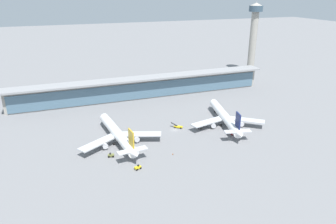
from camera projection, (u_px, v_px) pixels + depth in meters
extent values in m
plane|color=slate|center=(174.00, 130.00, 175.09)|extent=(1200.00, 1200.00, 0.00)
cylinder|color=white|center=(117.00, 133.00, 159.73)|extent=(9.92, 47.33, 4.96)
cone|color=white|center=(103.00, 116.00, 181.02)|extent=(5.31, 4.96, 4.86)
cone|color=white|center=(135.00, 154.00, 138.47)|extent=(5.02, 5.90, 4.47)
cube|color=black|center=(105.00, 117.00, 178.33)|extent=(3.92, 2.44, 0.60)
cube|color=#B7BABF|center=(99.00, 143.00, 151.99)|extent=(21.04, 16.00, 0.60)
cube|color=#B7BABF|center=(140.00, 134.00, 160.90)|extent=(21.98, 12.44, 0.60)
cylinder|color=silver|center=(105.00, 145.00, 153.26)|extent=(3.10, 3.86, 2.74)
cylinder|color=silver|center=(136.00, 138.00, 160.03)|extent=(3.10, 3.86, 2.74)
cube|color=gold|center=(131.00, 138.00, 139.95)|extent=(1.23, 6.02, 7.70)
cube|color=#B7BABF|center=(132.00, 150.00, 141.26)|extent=(14.02, 5.19, 0.43)
cylinder|color=black|center=(114.00, 144.00, 157.94)|extent=(1.15, 1.30, 1.20)
cylinder|color=black|center=(124.00, 142.00, 160.22)|extent=(1.15, 1.30, 1.20)
cylinder|color=black|center=(107.00, 127.00, 176.92)|extent=(1.15, 1.30, 1.20)
cylinder|color=white|center=(225.00, 117.00, 180.73)|extent=(15.11, 47.02, 4.96)
cone|color=white|center=(213.00, 102.00, 204.30)|extent=(5.72, 5.42, 4.86)
cone|color=white|center=(240.00, 135.00, 157.21)|extent=(5.55, 6.30, 4.47)
cube|color=black|center=(214.00, 102.00, 201.36)|extent=(4.08, 2.82, 0.60)
cube|color=#B7BABF|center=(208.00, 122.00, 175.69)|extent=(22.08, 10.29, 0.60)
cube|color=#B7BABF|center=(245.00, 120.00, 178.42)|extent=(20.14, 17.63, 0.60)
cylinder|color=silver|center=(213.00, 125.00, 176.17)|extent=(3.46, 4.11, 2.74)
cylinder|color=silver|center=(241.00, 123.00, 178.25)|extent=(3.46, 4.11, 2.74)
cube|color=#141E51|center=(238.00, 120.00, 159.07)|extent=(1.89, 5.98, 7.70)
cube|color=#B7BABF|center=(238.00, 131.00, 160.31)|extent=(14.19, 6.66, 0.43)
cylinder|color=black|center=(221.00, 125.00, 179.50)|extent=(1.26, 1.39, 1.20)
cylinder|color=black|center=(230.00, 125.00, 180.19)|extent=(1.26, 1.39, 1.20)
cylinder|color=black|center=(215.00, 111.00, 199.60)|extent=(1.26, 1.39, 1.20)
cube|color=yellow|center=(138.00, 167.00, 136.40)|extent=(3.16, 2.45, 0.90)
cube|color=black|center=(138.00, 166.00, 136.30)|extent=(0.91, 0.91, 0.70)
cylinder|color=black|center=(137.00, 170.00, 135.46)|extent=(0.94, 0.60, 0.90)
cylinder|color=black|center=(135.00, 168.00, 136.43)|extent=(0.94, 0.60, 0.90)
cylinder|color=black|center=(141.00, 168.00, 136.69)|extent=(0.94, 0.60, 0.90)
cylinder|color=black|center=(139.00, 167.00, 137.67)|extent=(0.94, 0.60, 0.90)
cube|color=olive|center=(111.00, 155.00, 146.50)|extent=(3.10, 2.18, 0.90)
cube|color=black|center=(110.00, 154.00, 146.18)|extent=(0.86, 0.86, 0.70)
cylinder|color=black|center=(113.00, 155.00, 147.40)|extent=(0.94, 0.51, 0.90)
cylinder|color=black|center=(113.00, 157.00, 146.08)|extent=(0.94, 0.51, 0.90)
cylinder|color=black|center=(109.00, 155.00, 147.24)|extent=(0.94, 0.51, 0.90)
cylinder|color=black|center=(109.00, 157.00, 145.91)|extent=(0.94, 0.51, 0.90)
cube|color=yellow|center=(178.00, 127.00, 177.23)|extent=(4.84, 4.46, 0.60)
cube|color=black|center=(174.00, 124.00, 177.59)|extent=(3.61, 3.23, 1.72)
cylinder|color=black|center=(175.00, 127.00, 177.13)|extent=(0.87, 0.79, 0.90)
cylinder|color=black|center=(176.00, 126.00, 178.59)|extent=(0.87, 0.79, 0.90)
cylinder|color=black|center=(181.00, 128.00, 176.09)|extent=(0.87, 0.79, 0.90)
cylinder|color=black|center=(182.00, 127.00, 177.55)|extent=(0.87, 0.79, 0.90)
cube|color=#B21E1E|center=(233.00, 133.00, 169.07)|extent=(3.02, 3.06, 0.90)
cube|color=black|center=(233.00, 131.00, 169.04)|extent=(0.99, 0.99, 0.70)
cylinder|color=black|center=(234.00, 135.00, 168.13)|extent=(0.82, 0.84, 0.90)
cylinder|color=black|center=(231.00, 134.00, 168.66)|extent=(0.82, 0.84, 0.90)
cylinder|color=black|center=(235.00, 133.00, 169.81)|extent=(0.82, 0.84, 0.90)
cylinder|color=black|center=(232.00, 133.00, 170.34)|extent=(0.82, 0.84, 0.90)
cube|color=gray|center=(201.00, 126.00, 177.57)|extent=(4.97, 4.20, 0.60)
cube|color=black|center=(203.00, 123.00, 179.03)|extent=(3.77, 2.98, 1.72)
cylinder|color=black|center=(201.00, 126.00, 179.40)|extent=(0.90, 0.74, 0.90)
cylinder|color=black|center=(204.00, 126.00, 178.52)|extent=(0.90, 0.74, 0.90)
cylinder|color=black|center=(198.00, 128.00, 176.84)|extent=(0.90, 0.74, 0.90)
cylinder|color=black|center=(201.00, 128.00, 175.95)|extent=(0.90, 0.74, 0.90)
cube|color=#9E998E|center=(143.00, 88.00, 225.47)|extent=(180.77, 8.00, 14.00)
cube|color=slate|center=(145.00, 90.00, 221.96)|extent=(177.15, 0.50, 11.20)
cube|color=gray|center=(144.00, 78.00, 220.97)|extent=(184.39, 12.80, 1.20)
cylinder|color=#9E998E|center=(253.00, 43.00, 286.21)|extent=(6.40, 6.40, 54.44)
cylinder|color=#384C5B|center=(256.00, 9.00, 275.45)|extent=(12.00, 12.00, 5.00)
cone|color=#9E998E|center=(256.00, 4.00, 274.11)|extent=(10.20, 10.20, 2.40)
cylinder|color=#99999E|center=(257.00, 0.00, 272.77)|extent=(0.36, 0.36, 5.00)
cone|color=orange|center=(173.00, 154.00, 148.70)|extent=(0.44, 0.44, 0.70)
cube|color=black|center=(173.00, 155.00, 148.82)|extent=(0.62, 0.62, 0.04)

